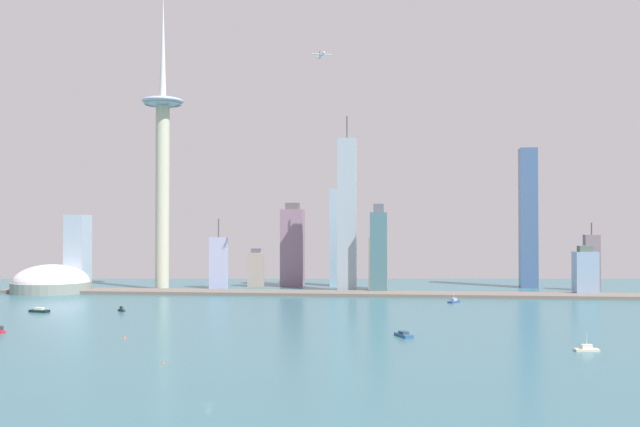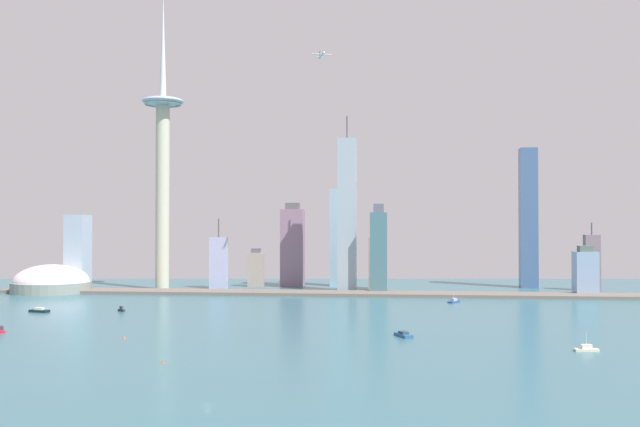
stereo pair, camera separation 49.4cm
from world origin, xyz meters
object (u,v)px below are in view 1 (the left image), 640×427
(skyscraper_5, at_px, (528,218))
(airplane, at_px, (322,55))
(skyscraper_6, at_px, (78,252))
(channel_buoy_1, at_px, (163,362))
(skyscraper_0, at_px, (256,269))
(skyscraper_3, at_px, (347,215))
(boat_3, at_px, (454,301))
(skyscraper_1, at_px, (379,251))
(stadium_dome, at_px, (51,283))
(boat_7, at_px, (39,310))
(boat_0, at_px, (121,310))
(boat_5, at_px, (1,330))
(skyscraper_8, at_px, (293,246))
(skyscraper_4, at_px, (592,263))
(skyscraper_9, at_px, (336,238))
(skyscraper_7, at_px, (585,272))
(boat_1, at_px, (404,335))
(observation_tower, at_px, (163,154))
(skyscraper_2, at_px, (378,263))
(boat_6, at_px, (587,349))
(channel_buoy_0, at_px, (124,337))
(skyscraper_10, at_px, (219,263))

(skyscraper_5, distance_m, airplane, 318.06)
(skyscraper_6, distance_m, channel_buoy_1, 493.16)
(skyscraper_0, distance_m, skyscraper_3, 140.62)
(skyscraper_3, distance_m, boat_3, 175.34)
(skyscraper_1, height_order, skyscraper_5, skyscraper_5)
(skyscraper_3, bearing_deg, stadium_dome, -170.99)
(skyscraper_5, height_order, channel_buoy_1, skyscraper_5)
(boat_7, bearing_deg, boat_0, 23.37)
(boat_0, xyz_separation_m, boat_5, (-34.60, -126.94, -0.01))
(skyscraper_8, xyz_separation_m, boat_5, (-139.94, -405.07, -46.54))
(skyscraper_4, relative_size, airplane, 3.24)
(skyscraper_5, bearing_deg, skyscraper_6, -171.09)
(skyscraper_0, bearing_deg, skyscraper_9, 11.96)
(skyscraper_4, relative_size, skyscraper_8, 0.76)
(skyscraper_6, bearing_deg, stadium_dome, -104.04)
(boat_0, bearing_deg, skyscraper_5, 72.34)
(skyscraper_7, xyz_separation_m, boat_1, (-190.84, -307.57, -22.82))
(observation_tower, height_order, skyscraper_2, observation_tower)
(skyscraper_4, distance_m, skyscraper_8, 346.75)
(observation_tower, relative_size, skyscraper_4, 4.47)
(boat_6, bearing_deg, stadium_dome, -40.51)
(skyscraper_2, relative_size, channel_buoy_0, 33.33)
(skyscraper_10, xyz_separation_m, airplane, (130.59, -86.68, 219.23))
(skyscraper_1, distance_m, boat_3, 125.40)
(boat_1, bearing_deg, skyscraper_7, 122.67)
(skyscraper_10, height_order, boat_1, skyscraper_10)
(boat_3, bearing_deg, channel_buoy_0, 169.92)
(skyscraper_0, height_order, skyscraper_6, skyscraper_6)
(skyscraper_10, bearing_deg, skyscraper_6, -170.45)
(skyscraper_6, relative_size, skyscraper_10, 1.05)
(skyscraper_6, bearing_deg, skyscraper_1, -1.29)
(boat_6, xyz_separation_m, boat_7, (-410.00, 145.54, 0.06))
(stadium_dome, relative_size, skyscraper_5, 0.51)
(boat_1, bearing_deg, skyscraper_5, 134.13)
(skyscraper_2, distance_m, skyscraper_5, 190.13)
(boat_7, bearing_deg, skyscraper_3, 54.63)
(skyscraper_9, bearing_deg, boat_6, -67.32)
(skyscraper_10, relative_size, boat_0, 10.22)
(boat_0, distance_m, boat_5, 131.57)
(observation_tower, distance_m, skyscraper_8, 190.00)
(skyscraper_1, xyz_separation_m, boat_7, (-279.16, -208.94, -44.14))
(skyscraper_3, height_order, skyscraper_9, skyscraper_3)
(skyscraper_6, bearing_deg, boat_5, -73.26)
(skyscraper_3, distance_m, skyscraper_9, 78.65)
(stadium_dome, relative_size, boat_1, 4.68)
(boat_5, bearing_deg, skyscraper_4, 85.96)
(boat_0, bearing_deg, skyscraper_9, 96.83)
(skyscraper_3, relative_size, skyscraper_8, 1.94)
(skyscraper_1, relative_size, skyscraper_4, 1.27)
(skyscraper_7, height_order, boat_7, skyscraper_7)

